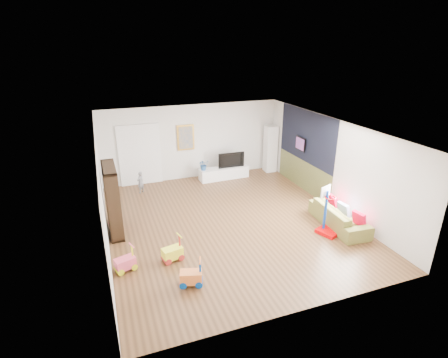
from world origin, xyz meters
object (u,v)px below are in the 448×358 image
object	(u,v)px
sofa	(339,216)
basketball_hoop	(330,211)
media_console	(224,173)
bookshelf	(112,200)

from	to	relation	value
sofa	basketball_hoop	bearing A→B (deg)	120.68
media_console	bookshelf	distance (m)	4.89
bookshelf	sofa	size ratio (longest dim) A/B	0.94
media_console	sofa	bearing A→B (deg)	-71.00
media_console	basketball_hoop	xyz separation A→B (m)	(1.22, -4.72, 0.44)
media_console	basketball_hoop	bearing A→B (deg)	-77.81
bookshelf	sofa	xyz separation A→B (m)	(5.78, -1.79, -0.63)
media_console	bookshelf	size ratio (longest dim) A/B	0.99
bookshelf	basketball_hoop	bearing A→B (deg)	-22.18
media_console	sofa	size ratio (longest dim) A/B	0.93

